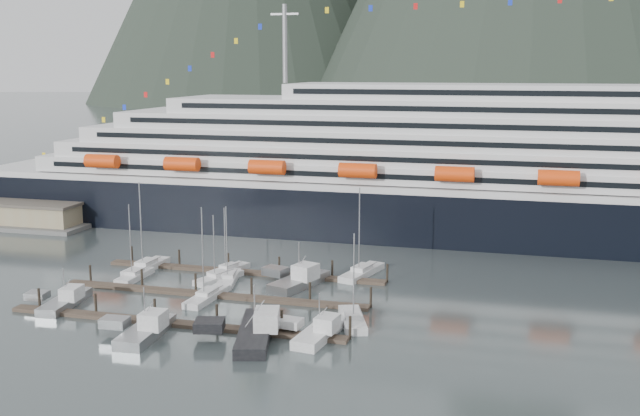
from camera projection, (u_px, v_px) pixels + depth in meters
The scene contains 19 objects.
ground at pixel (235, 305), 107.32m from camera, with size 1600.00×1600.00×0.00m, color #424D4E.
cruise_ship at pixel (477, 177), 149.32m from camera, with size 210.00×30.40×50.30m.
warehouse at pixel (2, 211), 165.42m from camera, with size 46.00×20.00×5.80m.
dock_near at pixel (173, 322), 99.12m from camera, with size 48.18×2.28×3.20m.
dock_mid at pixel (212, 294), 111.44m from camera, with size 48.18×2.28×3.20m.
dock_far at pixel (243, 271), 123.75m from camera, with size 48.18×2.28×3.20m.
sailboat_a at pixel (135, 276), 120.51m from camera, with size 2.62×8.71×12.81m.
sailboat_b at pixel (229, 279), 118.86m from camera, with size 4.62×10.05×12.82m.
sailboat_c at pixel (219, 278), 119.46m from camera, with size 5.65×9.54×11.29m.
sailboat_d at pixel (207, 297), 109.90m from camera, with size 3.24×10.92×14.44m.
sailboat_e at pixel (146, 267), 125.74m from camera, with size 3.44×11.36×15.65m.
sailboat_f at pixel (229, 270), 124.29m from camera, with size 4.82×8.79×11.47m.
sailboat_g at pixel (362, 273), 122.46m from camera, with size 5.62×11.88×15.27m.
sailboat_h at pixel (352, 320), 99.56m from camera, with size 5.97×10.17×13.02m.
trawler_a at pixel (64, 300), 106.81m from camera, with size 8.29×11.43×6.09m.
trawler_b at pixel (145, 330), 94.56m from camera, with size 8.58×11.26×7.21m.
trawler_c at pixel (254, 331), 94.07m from camera, with size 11.53×15.54×7.71m.
trawler_d at pixel (318, 331), 94.27m from camera, with size 8.25×11.10×6.38m.
trawler_e at pixel (298, 280), 116.42m from camera, with size 10.17×12.59×7.81m.
Camera 1 is at (38.98, -95.94, 33.71)m, focal length 42.00 mm.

